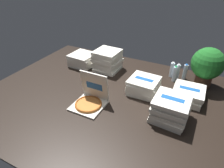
% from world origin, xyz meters
% --- Properties ---
extents(ground_plane, '(3.20, 2.40, 0.02)m').
position_xyz_m(ground_plane, '(0.00, 0.00, -0.01)').
color(ground_plane, black).
extents(open_pizza_box, '(0.35, 0.36, 0.37)m').
position_xyz_m(open_pizza_box, '(-0.18, -0.22, 0.07)').
color(open_pizza_box, silver).
rests_on(open_pizza_box, ground_plane).
extents(pizza_stack_right_near, '(0.37, 0.38, 0.16)m').
position_xyz_m(pizza_stack_right_near, '(0.82, 0.40, 0.08)').
color(pizza_stack_right_near, silver).
rests_on(pizza_stack_right_near, ground_plane).
extents(pizza_stack_center_near, '(0.37, 0.37, 0.20)m').
position_xyz_m(pizza_stack_center_near, '(0.29, 0.31, 0.10)').
color(pizza_stack_center_near, silver).
rests_on(pizza_stack_center_near, ground_plane).
extents(pizza_stack_left_mid, '(0.37, 0.38, 0.19)m').
position_xyz_m(pizza_stack_left_mid, '(-0.83, 0.61, 0.10)').
color(pizza_stack_left_mid, silver).
rests_on(pizza_stack_left_mid, ground_plane).
extents(pizza_stack_left_near, '(0.38, 0.39, 0.27)m').
position_xyz_m(pizza_stack_left_near, '(0.70, -0.05, 0.14)').
color(pizza_stack_left_near, silver).
rests_on(pizza_stack_left_near, ground_plane).
extents(pizza_stack_center_far, '(0.40, 0.40, 0.31)m').
position_xyz_m(pizza_stack_center_far, '(-0.41, 0.66, 0.15)').
color(pizza_stack_center_far, silver).
rests_on(pizza_stack_center_far, ground_plane).
extents(water_bottle_0, '(0.06, 0.06, 0.23)m').
position_xyz_m(water_bottle_0, '(0.58, 0.77, 0.11)').
color(water_bottle_0, silver).
rests_on(water_bottle_0, ground_plane).
extents(water_bottle_1, '(0.06, 0.06, 0.23)m').
position_xyz_m(water_bottle_1, '(0.60, 0.84, 0.11)').
color(water_bottle_1, silver).
rests_on(water_bottle_1, ground_plane).
extents(water_bottle_2, '(0.06, 0.06, 0.23)m').
position_xyz_m(water_bottle_2, '(0.52, 0.87, 0.11)').
color(water_bottle_2, silver).
rests_on(water_bottle_2, ground_plane).
extents(water_bottle_3, '(0.06, 0.06, 0.23)m').
position_xyz_m(water_bottle_3, '(0.70, 0.89, 0.11)').
color(water_bottle_3, silver).
rests_on(water_bottle_3, ground_plane).
extents(potted_plant, '(0.41, 0.41, 0.53)m').
position_xyz_m(potted_plant, '(0.95, 0.82, 0.31)').
color(potted_plant, '#513323').
rests_on(potted_plant, ground_plane).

